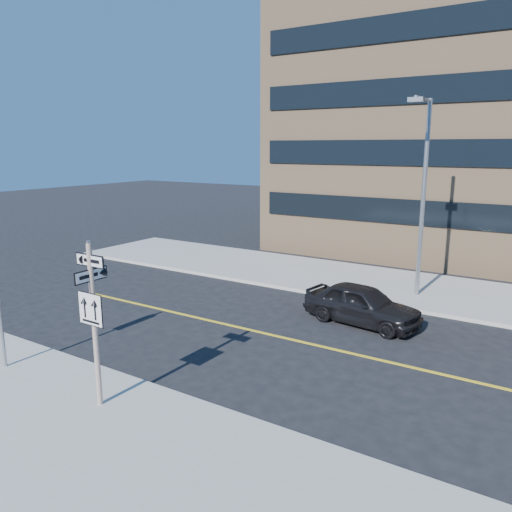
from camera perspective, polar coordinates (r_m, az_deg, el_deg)
The scene contains 5 objects.
ground at distance 14.87m, azimuth -9.79°, elevation -12.88°, with size 120.00×120.00×0.00m, color black.
sign_pole at distance 12.37m, azimuth -18.09°, elevation -6.44°, with size 0.92×0.92×4.06m.
parked_car_a at distance 18.50m, azimuth 12.01°, elevation -5.41°, with size 4.28×1.72×1.46m, color black.
streetlight_a at distance 21.29m, azimuth 18.50°, elevation 7.60°, with size 0.55×2.25×8.00m.
building_brick at distance 35.67m, azimuth 21.69°, elevation 15.90°, with size 18.00×18.00×18.00m, color #A5815B.
Camera 1 is at (9.20, -9.83, 6.30)m, focal length 35.00 mm.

